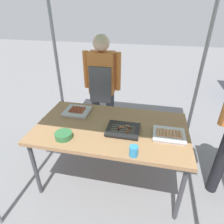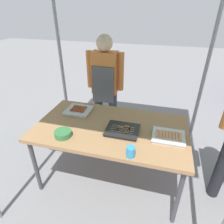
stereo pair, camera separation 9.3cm
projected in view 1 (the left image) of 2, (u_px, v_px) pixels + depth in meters
name	position (u px, v px, depth m)	size (l,w,h in m)	color
ground_plane	(111.00, 176.00, 2.41)	(18.00, 18.00, 0.00)	slate
stall_table	(111.00, 131.00, 2.06)	(1.60, 0.90, 0.75)	#9E724C
tray_grilled_sausages	(77.00, 111.00, 2.29)	(0.30, 0.27, 0.05)	#ADADB2
tray_meat_skewers	(123.00, 130.00, 1.95)	(0.33, 0.28, 0.04)	black
tray_pork_links	(169.00, 135.00, 1.88)	(0.31, 0.26, 0.05)	silver
condiment_bowl	(64.00, 135.00, 1.85)	(0.17, 0.17, 0.06)	#33723F
drink_cup_near_edge	(134.00, 151.00, 1.63)	(0.08, 0.08, 0.10)	#338CBF
vendor_woman	(102.00, 83.00, 2.66)	(0.52, 0.23, 1.57)	#333842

